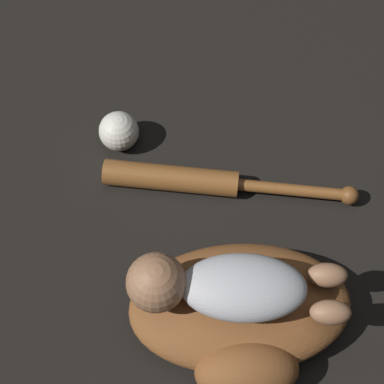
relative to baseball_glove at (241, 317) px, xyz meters
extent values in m
plane|color=black|center=(-0.03, -0.06, -0.05)|extent=(6.00, 6.00, 0.00)
ellipsoid|color=brown|center=(0.00, -0.02, 0.00)|extent=(0.38, 0.24, 0.10)
ellipsoid|color=brown|center=(0.01, 0.09, 0.00)|extent=(0.17, 0.11, 0.10)
ellipsoid|color=#B2B2B7|center=(0.00, -0.02, 0.08)|extent=(0.21, 0.14, 0.07)
sphere|color=#936647|center=(0.13, -0.04, 0.09)|extent=(0.09, 0.09, 0.09)
ellipsoid|color=#936647|center=(-0.13, 0.03, 0.07)|extent=(0.07, 0.05, 0.04)
ellipsoid|color=#936647|center=(-0.14, -0.03, 0.07)|extent=(0.07, 0.05, 0.04)
cylinder|color=brown|center=(0.08, -0.29, -0.02)|extent=(0.25, 0.11, 0.05)
cylinder|color=brown|center=(-0.14, -0.23, -0.02)|extent=(0.20, 0.07, 0.02)
sphere|color=brown|center=(-0.24, -0.21, -0.02)|extent=(0.04, 0.04, 0.04)
sphere|color=silver|center=(0.17, -0.40, -0.01)|extent=(0.08, 0.08, 0.08)
camera|label=1|loc=(0.12, 0.32, 1.00)|focal=60.00mm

